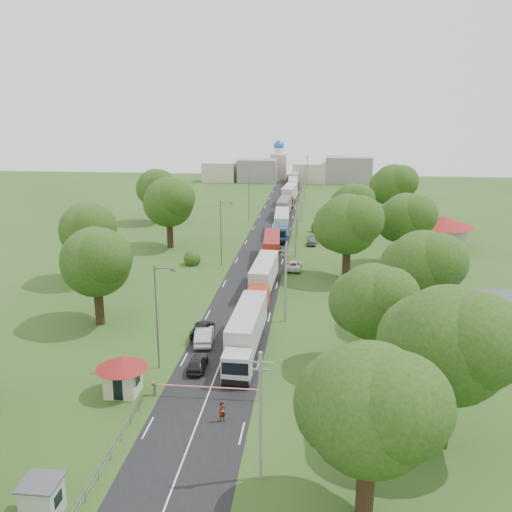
# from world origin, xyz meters

# --- Properties ---
(ground) EXTENTS (260.00, 260.00, 0.00)m
(ground) POSITION_xyz_m (0.00, 0.00, 0.00)
(ground) COLOR #30501A
(ground) RESTS_ON ground
(road) EXTENTS (8.00, 200.00, 0.04)m
(road) POSITION_xyz_m (0.00, 20.00, 0.00)
(road) COLOR black
(road) RESTS_ON ground
(boom_barrier) EXTENTS (9.22, 0.35, 1.18)m
(boom_barrier) POSITION_xyz_m (-1.36, -25.00, 0.89)
(boom_barrier) COLOR slate
(boom_barrier) RESTS_ON ground
(guard_booth) EXTENTS (4.40, 4.40, 3.45)m
(guard_booth) POSITION_xyz_m (-7.20, -25.00, 2.16)
(guard_booth) COLOR #BFB89E
(guard_booth) RESTS_ON ground
(kiosk) EXTENTS (2.30, 2.30, 2.41)m
(kiosk) POSITION_xyz_m (-7.00, -40.00, 1.23)
(kiosk) COLOR #99A593
(kiosk) RESTS_ON ground
(guard_rail) EXTENTS (0.10, 17.00, 1.70)m
(guard_rail) POSITION_xyz_m (-5.00, -35.00, 0.00)
(guard_rail) COLOR slate
(guard_rail) RESTS_ON ground
(info_sign) EXTENTS (0.12, 3.10, 4.10)m
(info_sign) POSITION_xyz_m (5.20, 35.00, 3.00)
(info_sign) COLOR slate
(info_sign) RESTS_ON ground
(pole_0) EXTENTS (1.60, 0.24, 9.00)m
(pole_0) POSITION_xyz_m (5.50, -35.00, 4.68)
(pole_0) COLOR gray
(pole_0) RESTS_ON ground
(pole_1) EXTENTS (1.60, 0.24, 9.00)m
(pole_1) POSITION_xyz_m (5.50, -7.00, 4.68)
(pole_1) COLOR gray
(pole_1) RESTS_ON ground
(pole_2) EXTENTS (1.60, 0.24, 9.00)m
(pole_2) POSITION_xyz_m (5.50, 21.00, 4.68)
(pole_2) COLOR gray
(pole_2) RESTS_ON ground
(pole_3) EXTENTS (1.60, 0.24, 9.00)m
(pole_3) POSITION_xyz_m (5.50, 49.00, 4.68)
(pole_3) COLOR gray
(pole_3) RESTS_ON ground
(pole_4) EXTENTS (1.60, 0.24, 9.00)m
(pole_4) POSITION_xyz_m (5.50, 77.00, 4.68)
(pole_4) COLOR gray
(pole_4) RESTS_ON ground
(pole_5) EXTENTS (1.60, 0.24, 9.00)m
(pole_5) POSITION_xyz_m (5.50, 105.00, 4.68)
(pole_5) COLOR gray
(pole_5) RESTS_ON ground
(lamp_0) EXTENTS (2.03, 0.22, 10.00)m
(lamp_0) POSITION_xyz_m (-5.35, -20.00, 5.55)
(lamp_0) COLOR slate
(lamp_0) RESTS_ON ground
(lamp_1) EXTENTS (2.03, 0.22, 10.00)m
(lamp_1) POSITION_xyz_m (-5.35, 15.00, 5.55)
(lamp_1) COLOR slate
(lamp_1) RESTS_ON ground
(lamp_2) EXTENTS (2.03, 0.22, 10.00)m
(lamp_2) POSITION_xyz_m (-5.35, 50.00, 5.55)
(lamp_2) COLOR slate
(lamp_2) RESTS_ON ground
(tree_0) EXTENTS (8.80, 8.80, 11.07)m
(tree_0) POSITION_xyz_m (11.99, -37.84, 7.22)
(tree_0) COLOR #382616
(tree_0) RESTS_ON ground
(tree_1) EXTENTS (9.60, 9.60, 12.05)m
(tree_1) POSITION_xyz_m (17.99, -29.83, 7.85)
(tree_1) COLOR #382616
(tree_1) RESTS_ON ground
(tree_2) EXTENTS (8.00, 8.00, 10.10)m
(tree_2) POSITION_xyz_m (13.99, -17.86, 6.60)
(tree_2) COLOR #382616
(tree_2) RESTS_ON ground
(tree_3) EXTENTS (8.80, 8.80, 11.07)m
(tree_3) POSITION_xyz_m (19.99, -7.84, 7.22)
(tree_3) COLOR #382616
(tree_3) RESTS_ON ground
(tree_4) EXTENTS (9.60, 9.60, 12.05)m
(tree_4) POSITION_xyz_m (12.99, 10.17, 7.85)
(tree_4) COLOR #382616
(tree_4) RESTS_ON ground
(tree_5) EXTENTS (8.80, 8.80, 11.07)m
(tree_5) POSITION_xyz_m (21.99, 18.16, 7.22)
(tree_5) COLOR #382616
(tree_5) RESTS_ON ground
(tree_6) EXTENTS (8.00, 8.00, 10.10)m
(tree_6) POSITION_xyz_m (14.99, 35.14, 6.60)
(tree_6) COLOR #382616
(tree_6) RESTS_ON ground
(tree_7) EXTENTS (9.60, 9.60, 12.05)m
(tree_7) POSITION_xyz_m (23.99, 50.17, 7.85)
(tree_7) COLOR #382616
(tree_7) RESTS_ON ground
(tree_10) EXTENTS (8.80, 8.80, 11.07)m
(tree_10) POSITION_xyz_m (-15.01, -9.84, 7.22)
(tree_10) COLOR #382616
(tree_10) RESTS_ON ground
(tree_11) EXTENTS (8.80, 8.80, 11.07)m
(tree_11) POSITION_xyz_m (-22.01, 5.16, 7.22)
(tree_11) COLOR #382616
(tree_11) RESTS_ON ground
(tree_12) EXTENTS (9.60, 9.60, 12.05)m
(tree_12) POSITION_xyz_m (-16.01, 25.17, 7.85)
(tree_12) COLOR #382616
(tree_12) RESTS_ON ground
(tree_13) EXTENTS (8.80, 8.80, 11.07)m
(tree_13) POSITION_xyz_m (-24.01, 45.16, 7.22)
(tree_13) COLOR #382616
(tree_13) RESTS_ON ground
(house_brick) EXTENTS (8.60, 6.60, 5.20)m
(house_brick) POSITION_xyz_m (26.00, -12.00, 2.65)
(house_brick) COLOR maroon
(house_brick) RESTS_ON ground
(house_cream) EXTENTS (10.08, 10.08, 5.80)m
(house_cream) POSITION_xyz_m (30.00, 30.00, 3.64)
(house_cream) COLOR #BFB89E
(house_cream) RESTS_ON ground
(distant_town) EXTENTS (52.00, 8.00, 8.00)m
(distant_town) POSITION_xyz_m (0.68, 110.00, 3.49)
(distant_town) COLOR gray
(distant_town) RESTS_ON ground
(church) EXTENTS (5.00, 5.00, 12.30)m
(church) POSITION_xyz_m (-4.00, 118.00, 5.39)
(church) COLOR #BFB89E
(church) RESTS_ON ground
(truck_0) EXTENTS (2.88, 14.90, 4.12)m
(truck_0) POSITION_xyz_m (2.14, -15.74, 2.19)
(truck_0) COLOR silver
(truck_0) RESTS_ON ground
(truck_1) EXTENTS (2.89, 14.56, 4.03)m
(truck_1) POSITION_xyz_m (2.10, 2.60, 2.14)
(truck_1) COLOR red
(truck_1) RESTS_ON ground
(truck_2) EXTENTS (3.11, 14.14, 3.90)m
(truck_2) POSITION_xyz_m (1.86, 18.03, 2.07)
(truck_2) COLOR gold
(truck_2) RESTS_ON ground
(truck_3) EXTENTS (3.20, 15.18, 4.19)m
(truck_3) POSITION_xyz_m (2.27, 36.14, 2.23)
(truck_3) COLOR #164D87
(truck_3) RESTS_ON ground
(truck_4) EXTENTS (2.81, 13.87, 3.84)m
(truck_4) POSITION_xyz_m (1.63, 53.96, 2.04)
(truck_4) COLOR silver
(truck_4) RESTS_ON ground
(truck_5) EXTENTS (3.50, 15.60, 4.31)m
(truck_5) POSITION_xyz_m (1.95, 70.92, 2.28)
(truck_5) COLOR #AE1D1A
(truck_5) RESTS_ON ground
(truck_6) EXTENTS (2.80, 13.87, 3.84)m
(truck_6) POSITION_xyz_m (1.97, 87.80, 2.03)
(truck_6) COLOR #2D722B
(truck_6) RESTS_ON ground
(truck_7) EXTENTS (2.74, 14.06, 3.89)m
(truck_7) POSITION_xyz_m (1.79, 103.01, 2.06)
(truck_7) COLOR silver
(truck_7) RESTS_ON ground
(truck_8) EXTENTS (2.50, 13.98, 3.87)m
(truck_8) POSITION_xyz_m (1.82, 120.79, 2.05)
(truck_8) COLOR #8F611C
(truck_8) RESTS_ON ground
(car_lane_front) EXTENTS (1.69, 3.99, 1.34)m
(car_lane_front) POSITION_xyz_m (-1.86, -20.00, 0.67)
(car_lane_front) COLOR black
(car_lane_front) RESTS_ON ground
(car_lane_mid) EXTENTS (2.31, 5.12, 1.63)m
(car_lane_mid) POSITION_xyz_m (-2.44, -13.86, 0.81)
(car_lane_mid) COLOR #AEB1B7
(car_lane_mid) RESTS_ON ground
(car_lane_rear) EXTENTS (2.08, 5.01, 1.45)m
(car_lane_rear) POSITION_xyz_m (-3.00, -12.00, 0.72)
(car_lane_rear) COLOR black
(car_lane_rear) RESTS_ON ground
(car_verge_near) EXTENTS (2.35, 4.97, 1.37)m
(car_verge_near) POSITION_xyz_m (5.51, 13.80, 0.69)
(car_verge_near) COLOR silver
(car_verge_near) RESTS_ON ground
(car_verge_far) EXTENTS (1.64, 3.98, 1.35)m
(car_verge_far) POSITION_xyz_m (8.00, 29.58, 0.68)
(car_verge_far) COLOR slate
(car_verge_far) RESTS_ON ground
(pedestrian_near) EXTENTS (0.70, 0.68, 1.61)m
(pedestrian_near) POSITION_xyz_m (1.89, -28.50, 0.81)
(pedestrian_near) COLOR gray
(pedestrian_near) RESTS_ON ground
(pedestrian_booth) EXTENTS (0.81, 0.93, 1.62)m
(pedestrian_booth) POSITION_xyz_m (-6.30, -26.00, 0.81)
(pedestrian_booth) COLOR gray
(pedestrian_booth) RESTS_ON ground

